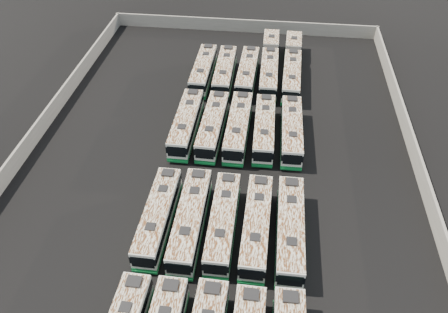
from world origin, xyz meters
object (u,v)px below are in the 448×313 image
bus_midfront_far_right (290,229)px  bus_back_left (225,72)px  bus_midback_right (264,128)px  bus_midfront_left (191,220)px  bus_midback_far_left (186,123)px  bus_back_far_right (292,66)px  bus_back_center (247,73)px  bus_back_far_left (203,70)px  bus_midfront_far_left (158,216)px  bus_midfront_right (256,226)px  bus_midback_far_right (291,131)px  bus_midfront_center (223,222)px  bus_midback_center (238,127)px  bus_back_right (270,64)px  bus_midback_left (213,126)px

bus_midfront_far_right → bus_back_left: bus_midfront_far_right is taller
bus_midback_right → bus_midfront_left: bearing=-113.2°
bus_midback_far_left → bus_back_far_right: (12.75, 15.78, -0.03)m
bus_midfront_left → bus_back_center: size_ratio=1.02×
bus_back_far_left → bus_back_center: size_ratio=0.99×
bus_midfront_far_left → bus_back_left: 27.99m
bus_midfront_right → bus_midfront_far_right: bearing=-0.7°
bus_midback_far_right → bus_back_center: 14.28m
bus_midfront_left → bus_back_center: bus_midfront_left is taller
bus_back_left → bus_back_far_left: bearing=178.2°
bus_midback_right → bus_back_center: 13.14m
bus_midfront_left → bus_back_far_left: bus_midfront_left is taller
bus_midfront_center → bus_back_far_left: 28.56m
bus_midback_right → bus_back_far_left: bus_back_far_left is taller
bus_midfront_far_left → bus_back_far_right: bearing=67.9°
bus_midback_center → bus_back_right: (3.11, 15.92, -0.03)m
bus_midback_left → bus_back_far_left: bus_midback_left is taller
bus_midfront_center → bus_midfront_far_right: bus_midfront_far_right is taller
bus_midback_center → bus_midback_far_left: bearing=-178.6°
bus_midback_center → bus_back_center: (0.07, 12.89, -0.03)m
bus_midback_left → bus_back_left: (-0.09, 12.88, -0.02)m
bus_midfront_far_left → bus_midback_far_left: size_ratio=0.97×
bus_midfront_left → bus_midback_left: size_ratio=1.01×
bus_midfront_far_right → bus_back_center: 28.74m
bus_midfront_center → bus_back_left: bearing=96.3°
bus_midfront_right → bus_back_far_left: size_ratio=1.00×
bus_midfront_far_right → bus_midback_far_left: bus_midfront_far_right is taller
bus_midback_far_left → bus_back_left: (3.16, 12.87, -0.03)m
bus_midback_left → bus_midback_right: bus_midback_left is taller
bus_midback_center → bus_back_left: (-3.18, 12.79, -0.04)m
bus_midfront_left → bus_back_left: size_ratio=1.03×
bus_midfront_far_right → bus_midfront_far_left: bearing=179.2°
bus_midfront_right → bus_back_far_left: 29.50m
bus_back_far_right → bus_midback_center: bearing=-110.8°
bus_midfront_left → bus_midfront_right: 6.29m
bus_midback_far_left → bus_back_right: bus_midback_far_left is taller
bus_back_far_left → bus_midfront_left: bearing=-83.1°
bus_midback_center → bus_back_left: bus_midback_center is taller
bus_back_right → bus_midback_left: bearing=-111.7°
bus_midback_far_right → bus_back_right: bus_back_right is taller
bus_midfront_left → bus_back_left: bus_midfront_left is taller
bus_midback_far_left → bus_back_far_left: bus_midback_far_left is taller
bus_midfront_right → bus_back_center: bearing=97.1°
bus_midfront_center → bus_back_far_left: (-6.29, 27.86, 0.02)m
bus_midback_left → bus_back_far_left: 13.34m
bus_midback_center → bus_back_far_right: bus_midback_center is taller
bus_midfront_center → bus_midback_left: size_ratio=0.97×
bus_midfront_far_left → bus_midfront_left: 3.17m
bus_back_far_right → bus_back_far_left: bearing=-165.9°
bus_midfront_right → bus_back_right: 30.99m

